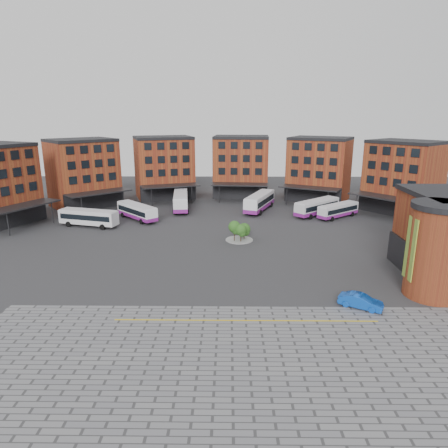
{
  "coord_description": "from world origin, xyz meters",
  "views": [
    {
      "loc": [
        0.26,
        -49.39,
        19.69
      ],
      "look_at": [
        -0.41,
        7.32,
        4.0
      ],
      "focal_mm": 32.0,
      "sensor_mm": 36.0,
      "label": 1
    }
  ],
  "objects_px": {
    "bus_a": "(88,217)",
    "bus_b": "(137,211)",
    "tree_island": "(240,230)",
    "bus_c": "(181,201)",
    "bus_e": "(317,207)",
    "blue_car": "(361,301)",
    "bus_d": "(260,202)",
    "bus_f": "(338,210)"
  },
  "relations": [
    {
      "from": "blue_car",
      "to": "tree_island",
      "type": "bearing_deg",
      "value": 57.26
    },
    {
      "from": "bus_b",
      "to": "bus_e",
      "type": "xyz_separation_m",
      "value": [
        35.33,
        3.85,
        0.08
      ]
    },
    {
      "from": "tree_island",
      "to": "bus_b",
      "type": "height_order",
      "value": "tree_island"
    },
    {
      "from": "bus_b",
      "to": "bus_f",
      "type": "bearing_deg",
      "value": -40.82
    },
    {
      "from": "bus_e",
      "to": "blue_car",
      "type": "relative_size",
      "value": 2.27
    },
    {
      "from": "bus_a",
      "to": "blue_car",
      "type": "relative_size",
      "value": 2.48
    },
    {
      "from": "bus_c",
      "to": "bus_f",
      "type": "height_order",
      "value": "bus_c"
    },
    {
      "from": "bus_d",
      "to": "bus_f",
      "type": "relative_size",
      "value": 1.39
    },
    {
      "from": "bus_a",
      "to": "blue_car",
      "type": "xyz_separation_m",
      "value": [
        39.15,
        -30.95,
        -1.08
      ]
    },
    {
      "from": "bus_c",
      "to": "bus_a",
      "type": "bearing_deg",
      "value": -143.94
    },
    {
      "from": "bus_c",
      "to": "bus_d",
      "type": "bearing_deg",
      "value": -9.07
    },
    {
      "from": "bus_c",
      "to": "blue_car",
      "type": "bearing_deg",
      "value": -67.61
    },
    {
      "from": "tree_island",
      "to": "bus_e",
      "type": "relative_size",
      "value": 0.43
    },
    {
      "from": "bus_e",
      "to": "bus_a",
      "type": "bearing_deg",
      "value": -119.7
    },
    {
      "from": "bus_d",
      "to": "bus_a",
      "type": "bearing_deg",
      "value": -136.69
    },
    {
      "from": "bus_d",
      "to": "bus_e",
      "type": "height_order",
      "value": "bus_d"
    },
    {
      "from": "bus_a",
      "to": "bus_b",
      "type": "relative_size",
      "value": 1.17
    },
    {
      "from": "bus_b",
      "to": "bus_d",
      "type": "bearing_deg",
      "value": -25.83
    },
    {
      "from": "blue_car",
      "to": "bus_a",
      "type": "bearing_deg",
      "value": 81.16
    },
    {
      "from": "bus_d",
      "to": "blue_car",
      "type": "height_order",
      "value": "bus_d"
    },
    {
      "from": "bus_e",
      "to": "bus_f",
      "type": "relative_size",
      "value": 1.11
    },
    {
      "from": "bus_b",
      "to": "bus_d",
      "type": "xyz_separation_m",
      "value": [
        24.12,
        7.74,
        0.29
      ]
    },
    {
      "from": "bus_d",
      "to": "bus_e",
      "type": "xyz_separation_m",
      "value": [
        11.21,
        -3.89,
        -0.21
      ]
    },
    {
      "from": "tree_island",
      "to": "bus_a",
      "type": "relative_size",
      "value": 0.39
    },
    {
      "from": "bus_f",
      "to": "blue_car",
      "type": "relative_size",
      "value": 2.05
    },
    {
      "from": "tree_island",
      "to": "bus_f",
      "type": "height_order",
      "value": "tree_island"
    },
    {
      "from": "tree_island",
      "to": "bus_c",
      "type": "relative_size",
      "value": 0.34
    },
    {
      "from": "bus_b",
      "to": "bus_c",
      "type": "bearing_deg",
      "value": 5.63
    },
    {
      "from": "bus_a",
      "to": "bus_c",
      "type": "relative_size",
      "value": 0.87
    },
    {
      "from": "bus_b",
      "to": "bus_e",
      "type": "bearing_deg",
      "value": -37.41
    },
    {
      "from": "bus_d",
      "to": "bus_e",
      "type": "distance_m",
      "value": 11.87
    },
    {
      "from": "tree_island",
      "to": "bus_f",
      "type": "xyz_separation_m",
      "value": [
        19.58,
        15.01,
        -0.26
      ]
    },
    {
      "from": "bus_d",
      "to": "bus_f",
      "type": "height_order",
      "value": "bus_d"
    },
    {
      "from": "tree_island",
      "to": "bus_c",
      "type": "bearing_deg",
      "value": 119.02
    },
    {
      "from": "bus_c",
      "to": "tree_island",
      "type": "bearing_deg",
      "value": -66.98
    },
    {
      "from": "bus_d",
      "to": "bus_b",
      "type": "bearing_deg",
      "value": -140.71
    },
    {
      "from": "tree_island",
      "to": "bus_d",
      "type": "xyz_separation_m",
      "value": [
        4.62,
        20.84,
        0.16
      ]
    },
    {
      "from": "bus_d",
      "to": "blue_car",
      "type": "distance_m",
      "value": 44.29
    },
    {
      "from": "bus_a",
      "to": "bus_f",
      "type": "height_order",
      "value": "bus_a"
    },
    {
      "from": "tree_island",
      "to": "bus_c",
      "type": "height_order",
      "value": "bus_c"
    },
    {
      "from": "blue_car",
      "to": "bus_b",
      "type": "bearing_deg",
      "value": 70.75
    },
    {
      "from": "bus_d",
      "to": "tree_island",
      "type": "bearing_deg",
      "value": -81.01
    }
  ]
}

